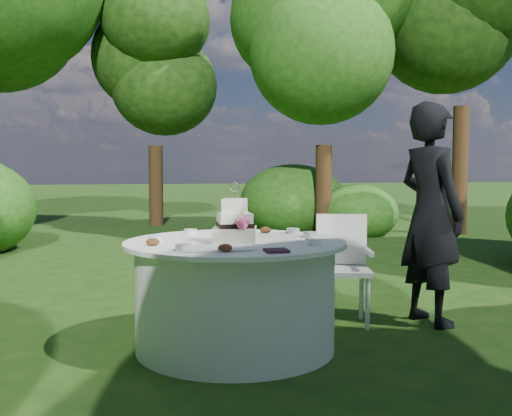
{
  "coord_description": "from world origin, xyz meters",
  "views": [
    {
      "loc": [
        -0.69,
        -4.13,
        1.29
      ],
      "look_at": [
        0.15,
        0.0,
        1.0
      ],
      "focal_mm": 42.0,
      "sensor_mm": 36.0,
      "label": 1
    }
  ],
  "objects_px": {
    "napkins": "(276,251)",
    "table": "(235,294)",
    "chair": "(343,260)",
    "guest": "(431,214)",
    "cake": "(235,225)"
  },
  "relations": [
    {
      "from": "chair",
      "to": "table",
      "type": "bearing_deg",
      "value": -151.24
    },
    {
      "from": "guest",
      "to": "chair",
      "type": "xyz_separation_m",
      "value": [
        -0.69,
        0.18,
        -0.39
      ]
    },
    {
      "from": "cake",
      "to": "chair",
      "type": "relative_size",
      "value": 0.47
    },
    {
      "from": "napkins",
      "to": "cake",
      "type": "bearing_deg",
      "value": 106.11
    },
    {
      "from": "napkins",
      "to": "table",
      "type": "bearing_deg",
      "value": 104.7
    },
    {
      "from": "table",
      "to": "cake",
      "type": "relative_size",
      "value": 3.71
    },
    {
      "from": "napkins",
      "to": "table",
      "type": "distance_m",
      "value": 0.73
    },
    {
      "from": "table",
      "to": "cake",
      "type": "distance_m",
      "value": 0.5
    },
    {
      "from": "table",
      "to": "chair",
      "type": "distance_m",
      "value": 1.14
    },
    {
      "from": "napkins",
      "to": "table",
      "type": "xyz_separation_m",
      "value": [
        -0.16,
        0.6,
        -0.39
      ]
    },
    {
      "from": "napkins",
      "to": "guest",
      "type": "relative_size",
      "value": 0.08
    },
    {
      "from": "napkins",
      "to": "chair",
      "type": "bearing_deg",
      "value": 53.79
    },
    {
      "from": "chair",
      "to": "cake",
      "type": "bearing_deg",
      "value": -150.05
    },
    {
      "from": "guest",
      "to": "chair",
      "type": "distance_m",
      "value": 0.81
    },
    {
      "from": "guest",
      "to": "table",
      "type": "bearing_deg",
      "value": 88.17
    }
  ]
}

